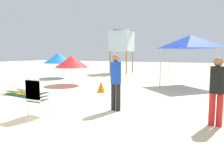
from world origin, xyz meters
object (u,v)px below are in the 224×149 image
surfboard_pile (22,92)px  lifeguard_near_center (217,87)px  lifeguard_near_left (116,78)px  popup_canopy (190,42)px  stacked_plastic_chairs (36,93)px  beach_umbrella_left (72,62)px  lifeguard_tower (122,39)px  traffic_cone_near (101,87)px  beach_umbrella_mid (58,58)px

surfboard_pile → lifeguard_near_center: bearing=-2.5°
lifeguard_near_left → lifeguard_near_center: size_ratio=1.04×
surfboard_pile → popup_canopy: (5.91, 5.60, 2.19)m
stacked_plastic_chairs → beach_umbrella_left: bearing=118.2°
stacked_plastic_chairs → lifeguard_near_left: size_ratio=0.65×
beach_umbrella_left → stacked_plastic_chairs: bearing=-61.8°
lifeguard_near_center → stacked_plastic_chairs: bearing=-162.2°
lifeguard_tower → traffic_cone_near: 9.72m
popup_canopy → beach_umbrella_left: 6.42m
beach_umbrella_mid → popup_canopy: bearing=1.0°
popup_canopy → beach_umbrella_left: (-5.88, -2.34, -1.05)m
lifeguard_near_center → traffic_cone_near: size_ratio=3.23×
stacked_plastic_chairs → beach_umbrella_left: (-2.66, 4.95, 0.65)m
lifeguard_near_left → popup_canopy: (1.57, 5.80, 1.37)m
surfboard_pile → lifeguard_tower: lifeguard_tower is taller
surfboard_pile → beach_umbrella_left: (0.02, 3.26, 1.14)m
lifeguard_near_left → popup_canopy: size_ratio=0.63×
stacked_plastic_chairs → beach_umbrella_mid: 9.08m
lifeguard_near_center → popup_canopy: size_ratio=0.61×
lifeguard_tower → stacked_plastic_chairs: bearing=-76.7°
stacked_plastic_chairs → surfboard_pile: stacked_plastic_chairs is taller
beach_umbrella_mid → stacked_plastic_chairs: bearing=-52.2°
lifeguard_near_center → lifeguard_tower: (-7.31, 11.26, 2.19)m
beach_umbrella_left → traffic_cone_near: size_ratio=3.67×
lifeguard_near_left → lifeguard_tower: size_ratio=0.40×
surfboard_pile → popup_canopy: bearing=43.5°
popup_canopy → beach_umbrella_mid: size_ratio=1.28×
lifeguard_near_center → beach_umbrella_left: 7.84m
surfboard_pile → lifeguard_near_left: lifeguard_near_left is taller
popup_canopy → traffic_cone_near: size_ratio=5.34×
stacked_plastic_chairs → lifeguard_near_left: 2.25m
surfboard_pile → lifeguard_near_left: 4.41m
stacked_plastic_chairs → popup_canopy: size_ratio=0.41×
lifeguard_near_left → lifeguard_tower: 12.28m
lifeguard_near_center → traffic_cone_near: bearing=151.6°
lifeguard_tower → beach_umbrella_left: 7.92m
surfboard_pile → beach_umbrella_mid: size_ratio=1.18×
surfboard_pile → lifeguard_near_center: 7.04m
beach_umbrella_left → surfboard_pile: bearing=-90.4°
lifeguard_near_left → lifeguard_near_center: (2.66, -0.11, -0.04)m
traffic_cone_near → lifeguard_tower: bearing=107.8°
popup_canopy → traffic_cone_near: popup_canopy is taller
stacked_plastic_chairs → traffic_cone_near: stacked_plastic_chairs is taller
popup_canopy → stacked_plastic_chairs: bearing=-113.9°
lifeguard_near_center → popup_canopy: bearing=100.4°
lifeguard_near_center → beach_umbrella_left: (-6.97, 3.56, 0.37)m
lifeguard_tower → lifeguard_near_center: bearing=-57.0°
lifeguard_near_center → beach_umbrella_mid: bearing=149.7°
surfboard_pile → lifeguard_tower: 11.36m
lifeguard_near_left → traffic_cone_near: size_ratio=3.37×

